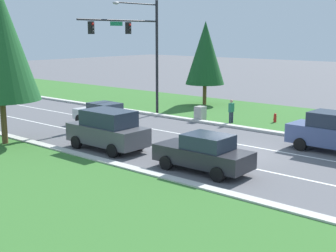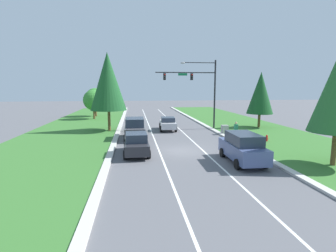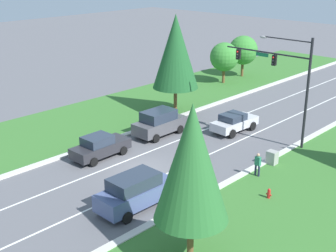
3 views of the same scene
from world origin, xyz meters
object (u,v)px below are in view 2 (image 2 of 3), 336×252
(conifer_far_right_tree, at_px, (260,93))
(oak_far_left_tree, at_px, (94,100))
(fire_hydrant, at_px, (267,138))
(traffic_signal_mast, at_px, (199,84))
(pedestrian, at_px, (236,129))
(graphite_suv, at_px, (135,128))
(charcoal_sedan, at_px, (136,144))
(silver_sedan, at_px, (168,123))
(conifer_mid_left_tree, at_px, (108,82))
(slate_blue_suv, at_px, (243,148))
(oak_near_left_tree, at_px, (95,98))
(utility_cabinet, at_px, (225,130))

(conifer_far_right_tree, height_order, oak_far_left_tree, conifer_far_right_tree)
(fire_hydrant, distance_m, conifer_far_right_tree, 10.03)
(traffic_signal_mast, bearing_deg, pedestrian, -70.37)
(graphite_suv, bearing_deg, charcoal_sedan, -89.40)
(charcoal_sedan, distance_m, oak_far_left_tree, 24.32)
(silver_sedan, xyz_separation_m, pedestrian, (6.21, -5.94, 0.11))
(conifer_mid_left_tree, bearing_deg, graphite_suv, -59.93)
(silver_sedan, xyz_separation_m, conifer_far_right_tree, (11.87, 0.44, 3.60))
(slate_blue_suv, relative_size, conifer_far_right_tree, 0.69)
(slate_blue_suv, bearing_deg, conifer_far_right_tree, 60.97)
(fire_hydrant, bearing_deg, pedestrian, 136.57)
(oak_far_left_tree, bearing_deg, graphite_suv, -69.32)
(oak_near_left_tree, bearing_deg, pedestrian, -52.82)
(oak_far_left_tree, bearing_deg, utility_cabinet, -44.13)
(utility_cabinet, relative_size, pedestrian, 0.60)
(slate_blue_suv, bearing_deg, utility_cabinet, 77.76)
(traffic_signal_mast, xyz_separation_m, graphite_suv, (-7.86, -5.42, -4.49))
(charcoal_sedan, height_order, fire_hydrant, charcoal_sedan)
(pedestrian, bearing_deg, fire_hydrant, 138.13)
(graphite_suv, height_order, pedestrian, graphite_suv)
(conifer_mid_left_tree, bearing_deg, traffic_signal_mast, 1.42)
(traffic_signal_mast, height_order, fire_hydrant, traffic_signal_mast)
(graphite_suv, height_order, oak_near_left_tree, oak_near_left_tree)
(silver_sedan, relative_size, slate_blue_suv, 0.90)
(traffic_signal_mast, bearing_deg, utility_cabinet, -64.35)
(oak_near_left_tree, bearing_deg, charcoal_sedan, -76.02)
(charcoal_sedan, relative_size, fire_hydrant, 6.45)
(fire_hydrant, bearing_deg, graphite_suv, 165.61)
(graphite_suv, height_order, conifer_far_right_tree, conifer_far_right_tree)
(charcoal_sedan, bearing_deg, graphite_suv, 89.80)
(pedestrian, bearing_deg, traffic_signal_mast, -68.81)
(charcoal_sedan, distance_m, pedestrian, 11.33)
(silver_sedan, height_order, conifer_far_right_tree, conifer_far_right_tree)
(silver_sedan, bearing_deg, pedestrian, -40.61)
(traffic_signal_mast, distance_m, oak_near_left_tree, 21.65)
(graphite_suv, height_order, conifer_mid_left_tree, conifer_mid_left_tree)
(graphite_suv, bearing_deg, oak_near_left_tree, 107.39)
(graphite_suv, xyz_separation_m, slate_blue_suv, (7.34, -9.39, -0.02))
(silver_sedan, xyz_separation_m, fire_hydrant, (8.44, -8.05, -0.49))
(pedestrian, xyz_separation_m, conifer_far_right_tree, (5.65, 6.39, 3.49))
(silver_sedan, height_order, utility_cabinet, silver_sedan)
(graphite_suv, relative_size, utility_cabinet, 4.48)
(charcoal_sedan, bearing_deg, pedestrian, 26.02)
(conifer_far_right_tree, distance_m, conifer_mid_left_tree, 18.86)
(charcoal_sedan, xyz_separation_m, pedestrian, (10.09, 5.15, 0.09))
(pedestrian, distance_m, conifer_mid_left_tree, 15.35)
(silver_sedan, distance_m, fire_hydrant, 11.68)
(silver_sedan, distance_m, utility_cabinet, 6.89)
(traffic_signal_mast, distance_m, conifer_far_right_tree, 8.05)
(oak_near_left_tree, height_order, conifer_mid_left_tree, conifer_mid_left_tree)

